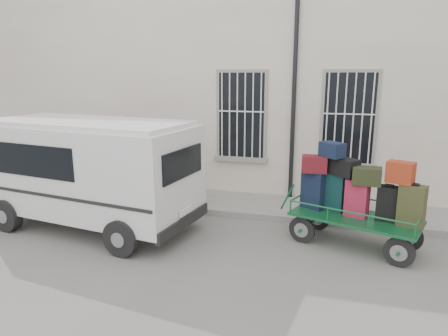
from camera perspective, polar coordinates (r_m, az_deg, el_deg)
ground at (r=8.23m, az=0.43°, el=-10.46°), size 80.00×80.00×0.00m
building at (r=12.93m, az=6.85°, el=11.80°), size 24.00×5.15×6.00m
sidewalk at (r=10.20m, az=3.61°, el=-5.25°), size 24.00×1.70×0.15m
luggage_cart at (r=8.12m, az=18.17°, el=-3.90°), size 2.82×1.81×2.02m
van at (r=9.08m, az=-18.66°, el=0.12°), size 4.93×2.67×2.37m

